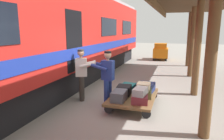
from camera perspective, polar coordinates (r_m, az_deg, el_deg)
The scene contains 14 objects.
ground_plane at distance 6.74m, azimuth 5.25°, elevation -9.16°, with size 60.00×60.00×0.00m, color gray.
train_car at distance 7.81m, azimuth -20.18°, elevation 8.47°, with size 3.02×20.94×4.00m.
luggage_cart at distance 6.49m, azimuth 5.91°, elevation -7.41°, with size 1.33×2.07×0.32m.
suitcase_slate_roller at distance 5.97m, azimuth 1.98°, elevation -7.14°, with size 0.37×0.60×0.28m, color #4C515B.
suitcase_burgundy_valise at distance 5.85m, azimuth 7.67°, elevation -7.94°, with size 0.45×0.51×0.22m, color maroon.
suitcase_teal_softside at distance 7.04m, azimuth 4.51°, elevation -4.67°, with size 0.44×0.53×0.19m, color #1E666B.
suitcase_black_hardshell at distance 6.49m, azimuth 3.35°, elevation -5.59°, with size 0.42×0.48×0.29m, color black.
suitcase_navy_fabric at distance 6.92m, azimuth 9.35°, elevation -4.72°, with size 0.52×0.58×0.28m, color navy.
suitcase_olive_duffel at distance 6.39m, azimuth 8.58°, elevation -6.37°, with size 0.51×0.61×0.21m, color brown.
suitcase_cream_canvas at distance 6.34m, azimuth 8.75°, elevation -4.53°, with size 0.37×0.45×0.22m, color beige.
suitcase_gray_aluminum at distance 5.82m, azimuth 7.79°, elevation -5.92°, with size 0.31×0.52×0.20m, color #9EA0A5.
porter_in_overalls at distance 6.30m, azimuth -1.32°, elevation -1.77°, with size 0.70×0.48×1.70m.
porter_by_door at distance 6.85m, azimuth -8.31°, elevation -0.84°, with size 0.74×0.58×1.70m.
baggage_tug at distance 16.48m, azimuth 13.34°, elevation 4.94°, with size 1.17×1.75×1.30m.
Camera 1 is at (-1.33, 6.18, 2.34)m, focal length 32.99 mm.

